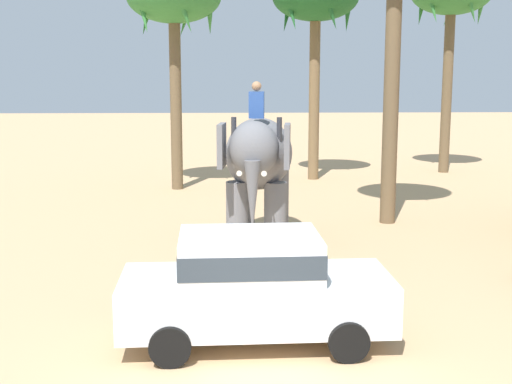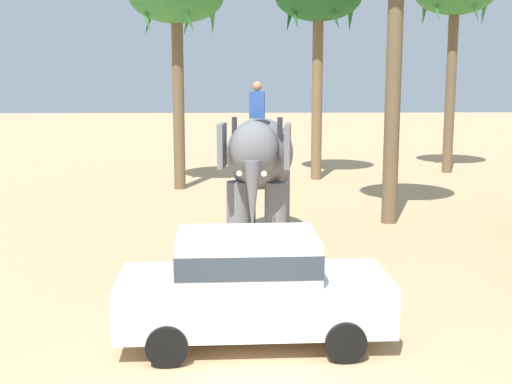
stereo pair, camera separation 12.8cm
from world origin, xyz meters
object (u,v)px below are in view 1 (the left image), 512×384
Objects in this scene: car_sedan_foreground at (254,284)px; palm_tree_left_of_road at (316,2)px; elephant_with_mahout at (258,161)px; palm_tree_leaning_seaward at (174,2)px.

palm_tree_left_of_road is (2.83, 16.23, 5.66)m from car_sedan_foreground.
palm_tree_leaning_seaward reaches higher than elephant_with_mahout.
car_sedan_foreground is 6.37m from elephant_with_mahout.
car_sedan_foreground is at bearing -92.94° from elephant_with_mahout.
palm_tree_left_of_road reaches higher than palm_tree_leaning_seaward.
palm_tree_left_of_road is 1.03× the size of palm_tree_leaning_seaward.
elephant_with_mahout is (0.32, 6.28, 1.06)m from car_sedan_foreground.
palm_tree_leaning_seaward is at bearing 107.79° from elephant_with_mahout.
car_sedan_foreground is at bearing -81.13° from palm_tree_leaning_seaward.
palm_tree_left_of_road is at bearing 80.12° from car_sedan_foreground.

